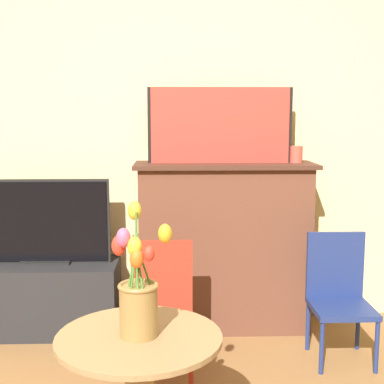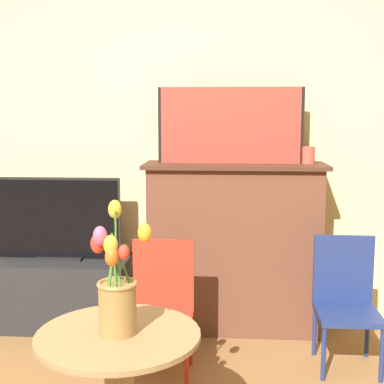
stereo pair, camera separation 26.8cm
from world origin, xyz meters
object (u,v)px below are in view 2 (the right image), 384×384
Objects in this scene: chair_blue at (346,297)px; vase_tulips at (117,291)px; chair_red at (162,303)px; tv_monitor at (58,220)px; painting at (230,125)px.

vase_tulips is (-1.04, -0.95, 0.33)m from chair_blue.
chair_red is 0.99m from chair_blue.
chair_red is at bearing 85.39° from vase_tulips.
tv_monitor is 1.78m from chair_blue.
chair_red is at bearing -38.71° from tv_monitor.
painting is 1.79× the size of vase_tulips.
vase_tulips reaches higher than tv_monitor.
painting is 1.23m from tv_monitor.
painting reaches higher than chair_red.
painting is 1.58m from vase_tulips.
chair_blue is at bearing 42.59° from vase_tulips.
vase_tulips is (-0.06, -0.79, 0.33)m from chair_red.
chair_red is at bearing -119.15° from painting.
tv_monitor is 1.62× the size of vase_tulips.
tv_monitor is 1.52m from vase_tulips.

